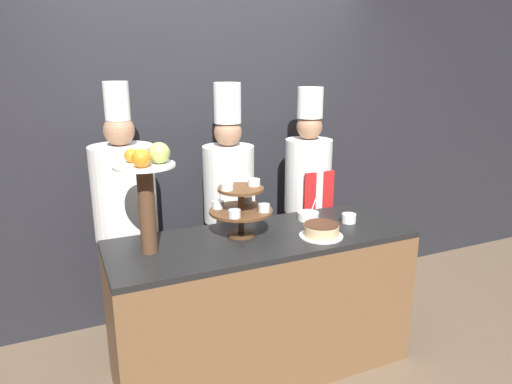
{
  "coord_description": "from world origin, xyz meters",
  "views": [
    {
      "loc": [
        -1.07,
        -1.99,
        1.9
      ],
      "look_at": [
        0.0,
        0.43,
        1.15
      ],
      "focal_mm": 32.0,
      "sensor_mm": 36.0,
      "label": 1
    }
  ],
  "objects_px": {
    "serving_bowl_far": "(308,216)",
    "chef_center_left": "(230,201)",
    "cup_white": "(349,218)",
    "chef_left": "(126,215)",
    "cake_round": "(321,230)",
    "chef_center_right": "(307,192)",
    "tiered_stand": "(241,206)",
    "fruit_pedestal": "(147,183)"
  },
  "relations": [
    {
      "from": "cake_round",
      "to": "serving_bowl_far",
      "type": "distance_m",
      "value": 0.31
    },
    {
      "from": "cake_round",
      "to": "chef_center_right",
      "type": "bearing_deg",
      "value": 65.96
    },
    {
      "from": "fruit_pedestal",
      "to": "chef_center_right",
      "type": "xyz_separation_m",
      "value": [
        1.29,
        0.54,
        -0.33
      ]
    },
    {
      "from": "tiered_stand",
      "to": "cup_white",
      "type": "distance_m",
      "value": 0.75
    },
    {
      "from": "tiered_stand",
      "to": "serving_bowl_far",
      "type": "relative_size",
      "value": 2.46
    },
    {
      "from": "chef_left",
      "to": "chef_center_left",
      "type": "xyz_separation_m",
      "value": [
        0.72,
        0.0,
        0.01
      ]
    },
    {
      "from": "cake_round",
      "to": "tiered_stand",
      "type": "bearing_deg",
      "value": 153.53
    },
    {
      "from": "tiered_stand",
      "to": "cake_round",
      "type": "relative_size",
      "value": 1.45
    },
    {
      "from": "cake_round",
      "to": "serving_bowl_far",
      "type": "height_order",
      "value": "serving_bowl_far"
    },
    {
      "from": "fruit_pedestal",
      "to": "serving_bowl_far",
      "type": "distance_m",
      "value": 1.13
    },
    {
      "from": "chef_center_left",
      "to": "chef_center_right",
      "type": "relative_size",
      "value": 1.02
    },
    {
      "from": "fruit_pedestal",
      "to": "cup_white",
      "type": "bearing_deg",
      "value": -1.52
    },
    {
      "from": "fruit_pedestal",
      "to": "chef_left",
      "type": "height_order",
      "value": "chef_left"
    },
    {
      "from": "fruit_pedestal",
      "to": "cake_round",
      "type": "height_order",
      "value": "fruit_pedestal"
    },
    {
      "from": "cup_white",
      "to": "serving_bowl_far",
      "type": "height_order",
      "value": "serving_bowl_far"
    },
    {
      "from": "cup_white",
      "to": "chef_center_right",
      "type": "xyz_separation_m",
      "value": [
        0.02,
        0.57,
        0.03
      ]
    },
    {
      "from": "serving_bowl_far",
      "to": "chef_center_left",
      "type": "xyz_separation_m",
      "value": [
        -0.4,
        0.42,
        0.04
      ]
    },
    {
      "from": "cake_round",
      "to": "serving_bowl_far",
      "type": "xyz_separation_m",
      "value": [
        0.08,
        0.29,
        -0.01
      ]
    },
    {
      "from": "tiered_stand",
      "to": "cup_white",
      "type": "height_order",
      "value": "tiered_stand"
    },
    {
      "from": "chef_left",
      "to": "chef_center_left",
      "type": "relative_size",
      "value": 1.01
    },
    {
      "from": "cup_white",
      "to": "chef_left",
      "type": "bearing_deg",
      "value": 156.64
    },
    {
      "from": "tiered_stand",
      "to": "serving_bowl_far",
      "type": "bearing_deg",
      "value": 8.92
    },
    {
      "from": "tiered_stand",
      "to": "cake_round",
      "type": "bearing_deg",
      "value": -26.47
    },
    {
      "from": "cake_round",
      "to": "cup_white",
      "type": "xyz_separation_m",
      "value": [
        0.3,
        0.14,
        -0.01
      ]
    },
    {
      "from": "cup_white",
      "to": "chef_left",
      "type": "xyz_separation_m",
      "value": [
        -1.33,
        0.57,
        0.03
      ]
    },
    {
      "from": "tiered_stand",
      "to": "fruit_pedestal",
      "type": "distance_m",
      "value": 0.58
    },
    {
      "from": "tiered_stand",
      "to": "fruit_pedestal",
      "type": "relative_size",
      "value": 0.63
    },
    {
      "from": "chef_left",
      "to": "serving_bowl_far",
      "type": "bearing_deg",
      "value": -20.64
    },
    {
      "from": "cake_round",
      "to": "cup_white",
      "type": "relative_size",
      "value": 2.85
    },
    {
      "from": "cup_white",
      "to": "serving_bowl_far",
      "type": "xyz_separation_m",
      "value": [
        -0.21,
        0.15,
        -0.0
      ]
    },
    {
      "from": "cup_white",
      "to": "chef_center_left",
      "type": "distance_m",
      "value": 0.84
    },
    {
      "from": "serving_bowl_far",
      "to": "chef_left",
      "type": "relative_size",
      "value": 0.09
    },
    {
      "from": "chef_center_right",
      "to": "tiered_stand",
      "type": "bearing_deg",
      "value": -146.28
    },
    {
      "from": "tiered_stand",
      "to": "chef_left",
      "type": "distance_m",
      "value": 0.79
    },
    {
      "from": "tiered_stand",
      "to": "cake_round",
      "type": "xyz_separation_m",
      "value": [
        0.43,
        -0.21,
        -0.15
      ]
    },
    {
      "from": "cup_white",
      "to": "chef_center_left",
      "type": "relative_size",
      "value": 0.05
    },
    {
      "from": "chef_left",
      "to": "chef_center_right",
      "type": "height_order",
      "value": "chef_left"
    },
    {
      "from": "tiered_stand",
      "to": "fruit_pedestal",
      "type": "xyz_separation_m",
      "value": [
        -0.55,
        -0.04,
        0.2
      ]
    },
    {
      "from": "serving_bowl_far",
      "to": "tiered_stand",
      "type": "bearing_deg",
      "value": -171.08
    },
    {
      "from": "cup_white",
      "to": "chef_left",
      "type": "height_order",
      "value": "chef_left"
    },
    {
      "from": "cake_round",
      "to": "chef_center_left",
      "type": "height_order",
      "value": "chef_center_left"
    },
    {
      "from": "fruit_pedestal",
      "to": "cup_white",
      "type": "relative_size",
      "value": 6.59
    }
  ]
}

